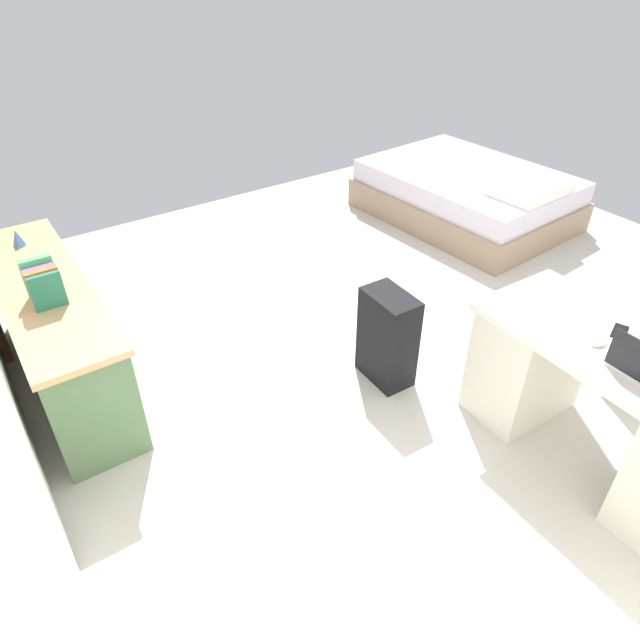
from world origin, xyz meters
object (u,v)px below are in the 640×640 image
(desk, at_px, (604,406))
(suitcase_black, at_px, (387,338))
(cell_phone_by_mouse, at_px, (620,332))
(computer_mouse, at_px, (599,342))
(bed, at_px, (467,195))
(credenza, at_px, (58,334))
(figurine_small, at_px, (17,238))

(desk, distance_m, suitcase_black, 1.26)
(desk, relative_size, cell_phone_by_mouse, 10.73)
(suitcase_black, xyz_separation_m, computer_mouse, (-1.05, -0.42, 0.45))
(desk, xyz_separation_m, bed, (2.57, -1.72, -0.15))
(suitcase_black, xyz_separation_m, cell_phone_by_mouse, (-1.05, -0.60, 0.44))
(bed, bearing_deg, desk, 146.17)
(suitcase_black, distance_m, cell_phone_by_mouse, 1.29)
(credenza, xyz_separation_m, bed, (0.29, -3.90, -0.12))
(bed, relative_size, computer_mouse, 19.85)
(desk, bearing_deg, suitcase_black, 22.49)
(computer_mouse, bearing_deg, credenza, 46.02)
(bed, bearing_deg, computer_mouse, 144.08)
(credenza, height_order, cell_phone_by_mouse, cell_phone_by_mouse)
(computer_mouse, bearing_deg, suitcase_black, 23.55)
(figurine_small, bearing_deg, bed, -94.16)
(desk, bearing_deg, figurine_small, 37.37)
(suitcase_black, height_order, cell_phone_by_mouse, cell_phone_by_mouse)
(credenza, relative_size, cell_phone_by_mouse, 13.24)
(suitcase_black, relative_size, cell_phone_by_mouse, 4.61)
(bed, height_order, figurine_small, figurine_small)
(desk, xyz_separation_m, figurine_small, (2.86, 2.18, 0.39))
(cell_phone_by_mouse, bearing_deg, credenza, 25.64)
(desk, height_order, bed, desk)
(bed, relative_size, cell_phone_by_mouse, 14.60)
(bed, relative_size, figurine_small, 18.05)
(suitcase_black, distance_m, figurine_small, 2.45)
(figurine_small, bearing_deg, credenza, -179.85)
(desk, bearing_deg, credenza, 43.65)
(computer_mouse, relative_size, cell_phone_by_mouse, 0.74)
(suitcase_black, bearing_deg, computer_mouse, -156.10)
(figurine_small, bearing_deg, computer_mouse, -142.33)
(bed, relative_size, suitcase_black, 3.17)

